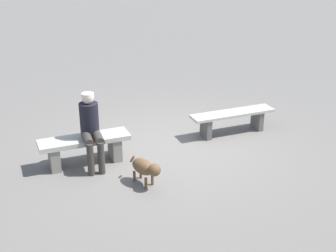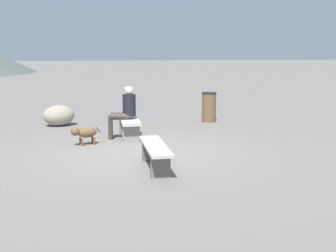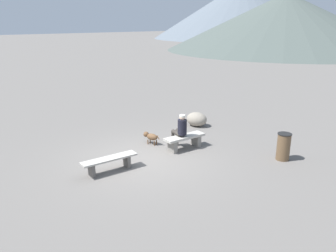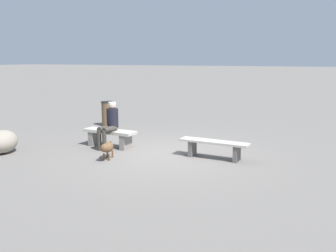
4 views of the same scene
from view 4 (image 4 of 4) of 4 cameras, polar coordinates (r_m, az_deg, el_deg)
ground at (r=9.36m, az=-0.95°, el=-4.52°), size 210.00×210.00×0.06m
bench_left at (r=8.92m, az=7.15°, el=-3.08°), size 1.71×0.47×0.44m
bench_right at (r=10.13m, az=-9.04°, el=-1.46°), size 1.54×0.52×0.47m
seated_person at (r=9.91m, az=-9.02°, el=0.59°), size 0.38×0.67×1.25m
dog at (r=8.90m, az=-9.40°, el=-3.35°), size 0.36×0.67×0.43m
trash_bin at (r=13.30m, az=-9.37°, el=1.91°), size 0.44×0.44×0.88m
boulder at (r=10.29m, az=-24.33°, el=-2.23°), size 0.94×1.06×0.59m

